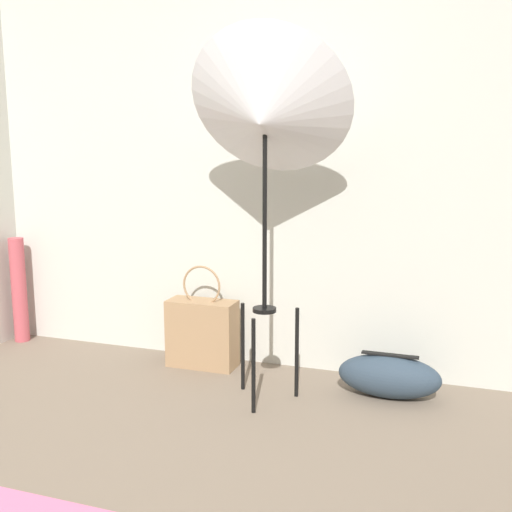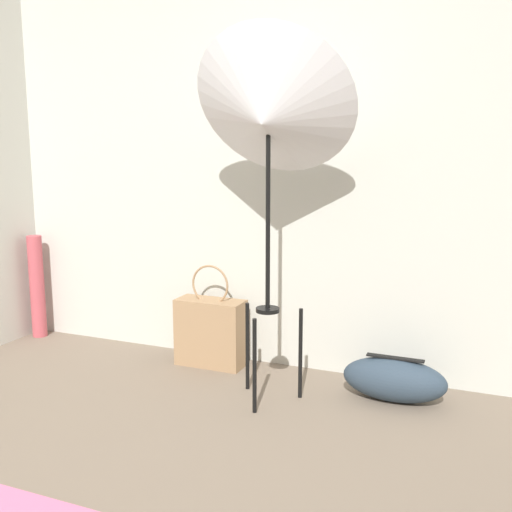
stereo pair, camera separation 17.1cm
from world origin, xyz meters
The scene contains 5 objects.
wall_back centered at (0.00, 2.32, 1.30)m, with size 8.00×0.05×2.60m.
photo_umbrella centered at (0.29, 1.80, 1.39)m, with size 0.79×0.61×1.78m.
tote_bag centered at (-0.19, 2.13, 0.20)m, with size 0.39×0.17×0.59m.
duffel_bag centered at (0.88, 2.03, 0.11)m, with size 0.51×0.22×0.23m.
paper_roll centered at (-1.49, 2.18, 0.34)m, with size 0.09×0.09×0.68m.
Camera 2 is at (1.32, -0.82, 1.23)m, focal length 42.00 mm.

